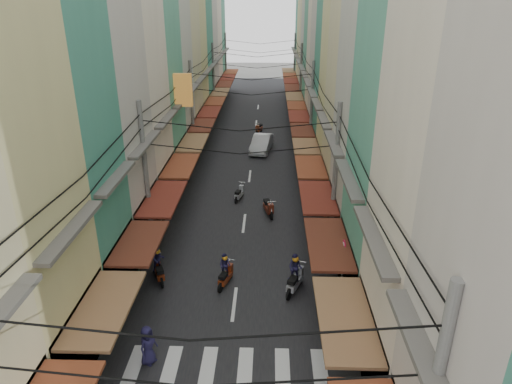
% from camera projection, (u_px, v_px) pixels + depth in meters
% --- Properties ---
extents(ground, '(160.00, 160.00, 0.00)m').
position_uv_depth(ground, '(237.00, 279.00, 22.51)').
color(ground, '#605F5B').
rests_on(ground, ground).
extents(road, '(10.00, 80.00, 0.02)m').
position_uv_depth(road, '(253.00, 152.00, 40.87)').
color(road, black).
rests_on(road, ground).
extents(sidewalk_left, '(3.00, 80.00, 0.06)m').
position_uv_depth(sidewalk_left, '(181.00, 151.00, 41.05)').
color(sidewalk_left, slate).
rests_on(sidewalk_left, ground).
extents(sidewalk_right, '(3.00, 80.00, 0.06)m').
position_uv_depth(sidewalk_right, '(325.00, 152.00, 40.68)').
color(sidewalk_right, slate).
rests_on(sidewalk_right, ground).
extents(crosswalk, '(7.55, 2.40, 0.01)m').
position_uv_depth(crosswalk, '(226.00, 370.00, 16.99)').
color(crosswalk, silver).
rests_on(crosswalk, ground).
extents(building_row_left, '(7.80, 67.67, 23.70)m').
position_uv_depth(building_row_left, '(145.00, 41.00, 34.09)').
color(building_row_left, beige).
rests_on(building_row_left, ground).
extents(building_row_right, '(7.80, 68.98, 22.59)m').
position_uv_depth(building_row_right, '(357.00, 47.00, 33.67)').
color(building_row_right, '#3E8A73').
rests_on(building_row_right, ground).
extents(utility_poles, '(10.20, 66.13, 8.20)m').
position_uv_depth(utility_poles, '(250.00, 88.00, 33.69)').
color(utility_poles, slate).
rests_on(utility_poles, ground).
extents(white_car, '(5.39, 2.76, 1.82)m').
position_uv_depth(white_car, '(262.00, 151.00, 41.08)').
color(white_car, silver).
rests_on(white_car, ground).
extents(bicycle, '(1.65, 0.76, 1.10)m').
position_uv_depth(bicycle, '(402.00, 322.00, 19.55)').
color(bicycle, black).
rests_on(bicycle, ground).
extents(moving_scooters, '(7.12, 28.98, 1.97)m').
position_uv_depth(moving_scooters, '(243.00, 227.00, 26.41)').
color(moving_scooters, black).
rests_on(moving_scooters, ground).
extents(parked_scooters, '(13.23, 12.04, 0.98)m').
position_uv_depth(parked_scooters, '(329.00, 313.00, 19.36)').
color(parked_scooters, black).
rests_on(parked_scooters, ground).
extents(pedestrians, '(11.80, 20.91, 2.21)m').
position_uv_depth(pedestrians, '(165.00, 237.00, 24.36)').
color(pedestrians, black).
rests_on(pedestrians, ground).
extents(market_umbrella, '(2.27, 2.27, 2.40)m').
position_uv_depth(market_umbrella, '(426.00, 323.00, 16.30)').
color(market_umbrella, '#B2B2B7').
rests_on(market_umbrella, ground).
extents(traffic_sign, '(0.10, 0.71, 3.23)m').
position_uv_depth(traffic_sign, '(343.00, 257.00, 19.85)').
color(traffic_sign, slate).
rests_on(traffic_sign, ground).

